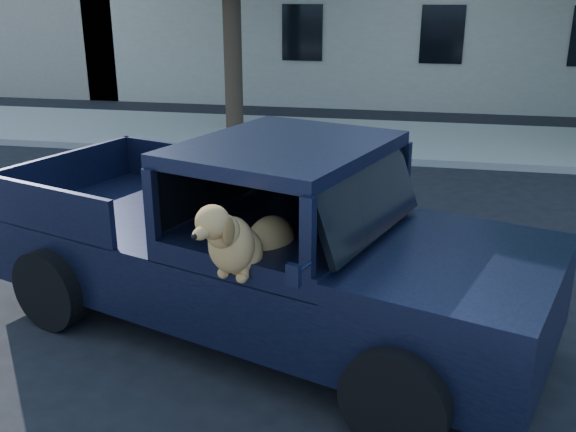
% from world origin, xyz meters
% --- Properties ---
extents(ground, '(120.00, 120.00, 0.00)m').
position_xyz_m(ground, '(0.00, 0.00, 0.00)').
color(ground, black).
rests_on(ground, ground).
extents(far_sidewalk, '(60.00, 4.00, 0.15)m').
position_xyz_m(far_sidewalk, '(0.00, 9.20, 0.07)').
color(far_sidewalk, gray).
rests_on(far_sidewalk, ground).
extents(lane_stripes, '(21.60, 0.14, 0.01)m').
position_xyz_m(lane_stripes, '(2.00, 3.40, 0.01)').
color(lane_stripes, silver).
rests_on(lane_stripes, ground).
extents(pickup_truck, '(6.10, 3.91, 2.04)m').
position_xyz_m(pickup_truck, '(-1.11, 0.23, 0.69)').
color(pickup_truck, black).
rests_on(pickup_truck, ground).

